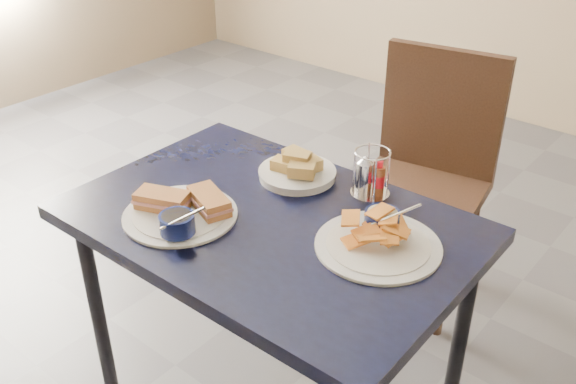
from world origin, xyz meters
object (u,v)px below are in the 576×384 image
Objects in this scene: sandwich_plate at (182,210)px; bread_basket at (297,170)px; condiment_caddy at (370,176)px; plantain_plate at (379,236)px; chair_far at (432,164)px; dining_table at (270,241)px.

bread_basket is at bearing 75.11° from sandwich_plate.
condiment_caddy is at bearing 53.74° from sandwich_plate.
plantain_plate is at bearing -50.57° from condiment_caddy.
chair_far is 4.28× the size of bread_basket.
dining_table is 0.25m from sandwich_plate.
plantain_plate is (0.29, 0.09, 0.10)m from dining_table.
bread_basket is (-0.09, -0.68, 0.23)m from chair_far.
condiment_caddy is (0.12, -0.63, 0.26)m from chair_far.
condiment_caddy is (-0.15, 0.19, 0.04)m from plantain_plate.
chair_far reaches higher than plantain_plate.
chair_far is 3.06× the size of plantain_plate.
condiment_caddy is at bearing 129.43° from plantain_plate.
dining_table is at bearing 40.09° from sandwich_plate.
sandwich_plate is 0.38m from bread_basket.
bread_basket reaches higher than dining_table.
plantain_plate is 0.39m from bread_basket.
plantain_plate is at bearing 26.79° from sandwich_plate.
sandwich_plate is (-0.18, -0.15, 0.10)m from dining_table.
bread_basket is (-0.37, 0.13, 0.01)m from plantain_plate.
dining_table is at bearing -90.92° from chair_far.
sandwich_plate is at bearing -104.89° from bread_basket.
sandwich_plate and plantain_plate have the same top height.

